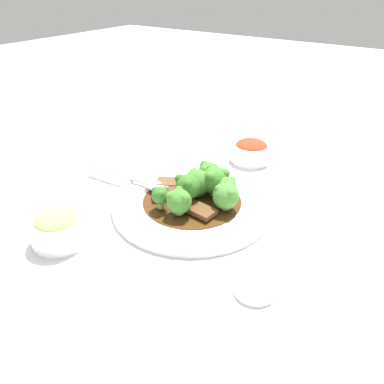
{
  "coord_description": "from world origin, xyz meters",
  "views": [
    {
      "loc": [
        0.51,
        0.35,
        0.4
      ],
      "look_at": [
        0.0,
        0.0,
        0.03
      ],
      "focal_mm": 35.0,
      "sensor_mm": 36.0,
      "label": 1
    }
  ],
  "objects_px": {
    "broccoli_floret_3": "(207,172)",
    "broccoli_floret_7": "(187,186)",
    "broccoli_floret_4": "(160,195)",
    "broccoli_floret_1": "(226,187)",
    "beef_strip_1": "(198,209)",
    "side_bowl_appetizer": "(58,227)",
    "serving_spoon": "(151,184)",
    "beef_strip_2": "(168,193)",
    "broccoli_floret_2": "(226,195)",
    "main_plate": "(192,203)",
    "side_bowl_kimchi": "(250,150)",
    "broccoli_floret_0": "(215,180)",
    "broccoli_floret_5": "(179,201)",
    "sauce_dish": "(255,288)",
    "broccoli_floret_6": "(198,182)",
    "beef_strip_0": "(175,184)"
  },
  "relations": [
    {
      "from": "broccoli_floret_3",
      "to": "broccoli_floret_7",
      "type": "bearing_deg",
      "value": 0.82
    },
    {
      "from": "broccoli_floret_4",
      "to": "broccoli_floret_1",
      "type": "bearing_deg",
      "value": 137.6
    },
    {
      "from": "beef_strip_1",
      "to": "side_bowl_appetizer",
      "type": "height_order",
      "value": "side_bowl_appetizer"
    },
    {
      "from": "side_bowl_appetizer",
      "to": "broccoli_floret_3",
      "type": "bearing_deg",
      "value": 156.59
    },
    {
      "from": "broccoli_floret_4",
      "to": "serving_spoon",
      "type": "xyz_separation_m",
      "value": [
        -0.05,
        -0.07,
        -0.02
      ]
    },
    {
      "from": "beef_strip_2",
      "to": "broccoli_floret_2",
      "type": "bearing_deg",
      "value": 103.45
    },
    {
      "from": "main_plate",
      "to": "side_bowl_kimchi",
      "type": "bearing_deg",
      "value": -179.2
    },
    {
      "from": "broccoli_floret_1",
      "to": "serving_spoon",
      "type": "height_order",
      "value": "broccoli_floret_1"
    },
    {
      "from": "beef_strip_1",
      "to": "broccoli_floret_1",
      "type": "distance_m",
      "value": 0.07
    },
    {
      "from": "broccoli_floret_4",
      "to": "broccoli_floret_0",
      "type": "bearing_deg",
      "value": 150.03
    },
    {
      "from": "broccoli_floret_4",
      "to": "beef_strip_1",
      "type": "bearing_deg",
      "value": 115.11
    },
    {
      "from": "beef_strip_2",
      "to": "broccoli_floret_5",
      "type": "height_order",
      "value": "broccoli_floret_5"
    },
    {
      "from": "broccoli_floret_5",
      "to": "side_bowl_kimchi",
      "type": "relative_size",
      "value": 0.51
    },
    {
      "from": "broccoli_floret_1",
      "to": "sauce_dish",
      "type": "height_order",
      "value": "broccoli_floret_1"
    },
    {
      "from": "broccoli_floret_2",
      "to": "broccoli_floret_6",
      "type": "height_order",
      "value": "broccoli_floret_6"
    },
    {
      "from": "beef_strip_1",
      "to": "side_bowl_kimchi",
      "type": "xyz_separation_m",
      "value": [
        -0.28,
        -0.04,
        0.0
      ]
    },
    {
      "from": "main_plate",
      "to": "broccoli_floret_6",
      "type": "xyz_separation_m",
      "value": [
        -0.02,
        0.0,
        0.04
      ]
    },
    {
      "from": "broccoli_floret_4",
      "to": "side_bowl_kimchi",
      "type": "xyz_separation_m",
      "value": [
        -0.31,
        0.03,
        -0.02
      ]
    },
    {
      "from": "broccoli_floret_2",
      "to": "side_bowl_kimchi",
      "type": "bearing_deg",
      "value": -163.11
    },
    {
      "from": "main_plate",
      "to": "serving_spoon",
      "type": "height_order",
      "value": "serving_spoon"
    },
    {
      "from": "broccoli_floret_6",
      "to": "serving_spoon",
      "type": "distance_m",
      "value": 0.1
    },
    {
      "from": "broccoli_floret_5",
      "to": "side_bowl_appetizer",
      "type": "relative_size",
      "value": 0.52
    },
    {
      "from": "beef_strip_0",
      "to": "sauce_dish",
      "type": "xyz_separation_m",
      "value": [
        0.15,
        0.26,
        -0.02
      ]
    },
    {
      "from": "beef_strip_1",
      "to": "broccoli_floret_4",
      "type": "relative_size",
      "value": 1.6
    },
    {
      "from": "broccoli_floret_3",
      "to": "side_bowl_kimchi",
      "type": "bearing_deg",
      "value": 179.93
    },
    {
      "from": "beef_strip_0",
      "to": "broccoli_floret_4",
      "type": "relative_size",
      "value": 1.83
    },
    {
      "from": "beef_strip_0",
      "to": "beef_strip_2",
      "type": "bearing_deg",
      "value": 15.73
    },
    {
      "from": "broccoli_floret_2",
      "to": "broccoli_floret_5",
      "type": "relative_size",
      "value": 1.06
    },
    {
      "from": "main_plate",
      "to": "beef_strip_1",
      "type": "xyz_separation_m",
      "value": [
        0.03,
        0.03,
        0.01
      ]
    },
    {
      "from": "beef_strip_0",
      "to": "side_bowl_kimchi",
      "type": "distance_m",
      "value": 0.24
    },
    {
      "from": "broccoli_floret_7",
      "to": "sauce_dish",
      "type": "height_order",
      "value": "broccoli_floret_7"
    },
    {
      "from": "beef_strip_1",
      "to": "broccoli_floret_6",
      "type": "xyz_separation_m",
      "value": [
        -0.05,
        -0.03,
        0.02
      ]
    },
    {
      "from": "broccoli_floret_0",
      "to": "broccoli_floret_3",
      "type": "height_order",
      "value": "broccoli_floret_0"
    },
    {
      "from": "beef_strip_0",
      "to": "broccoli_floret_3",
      "type": "distance_m",
      "value": 0.07
    },
    {
      "from": "broccoli_floret_6",
      "to": "serving_spoon",
      "type": "bearing_deg",
      "value": -75.56
    },
    {
      "from": "broccoli_floret_2",
      "to": "sauce_dish",
      "type": "height_order",
      "value": "broccoli_floret_2"
    },
    {
      "from": "broccoli_floret_0",
      "to": "broccoli_floret_4",
      "type": "height_order",
      "value": "broccoli_floret_0"
    },
    {
      "from": "broccoli_floret_0",
      "to": "broccoli_floret_3",
      "type": "relative_size",
      "value": 1.14
    },
    {
      "from": "broccoli_floret_6",
      "to": "side_bowl_appetizer",
      "type": "relative_size",
      "value": 0.58
    },
    {
      "from": "broccoli_floret_2",
      "to": "sauce_dish",
      "type": "distance_m",
      "value": 0.2
    },
    {
      "from": "side_bowl_appetizer",
      "to": "broccoli_floret_0",
      "type": "bearing_deg",
      "value": 149.31
    },
    {
      "from": "main_plate",
      "to": "broccoli_floret_4",
      "type": "xyz_separation_m",
      "value": [
        0.06,
        -0.03,
        0.04
      ]
    },
    {
      "from": "broccoli_floret_0",
      "to": "side_bowl_kimchi",
      "type": "xyz_separation_m",
      "value": [
        -0.21,
        -0.03,
        -0.03
      ]
    },
    {
      "from": "broccoli_floret_2",
      "to": "beef_strip_1",
      "type": "bearing_deg",
      "value": -44.17
    },
    {
      "from": "broccoli_floret_1",
      "to": "broccoli_floret_6",
      "type": "relative_size",
      "value": 0.89
    },
    {
      "from": "broccoli_floret_2",
      "to": "broccoli_floret_4",
      "type": "distance_m",
      "value": 0.12
    },
    {
      "from": "beef_strip_1",
      "to": "side_bowl_appetizer",
      "type": "xyz_separation_m",
      "value": [
        0.19,
        -0.16,
        0.01
      ]
    },
    {
      "from": "broccoli_floret_1",
      "to": "side_bowl_appetizer",
      "type": "relative_size",
      "value": 0.52
    },
    {
      "from": "side_bowl_kimchi",
      "to": "side_bowl_appetizer",
      "type": "height_order",
      "value": "side_bowl_appetizer"
    },
    {
      "from": "beef_strip_2",
      "to": "broccoli_floret_4",
      "type": "xyz_separation_m",
      "value": [
        0.04,
        0.01,
        0.02
      ]
    }
  ]
}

